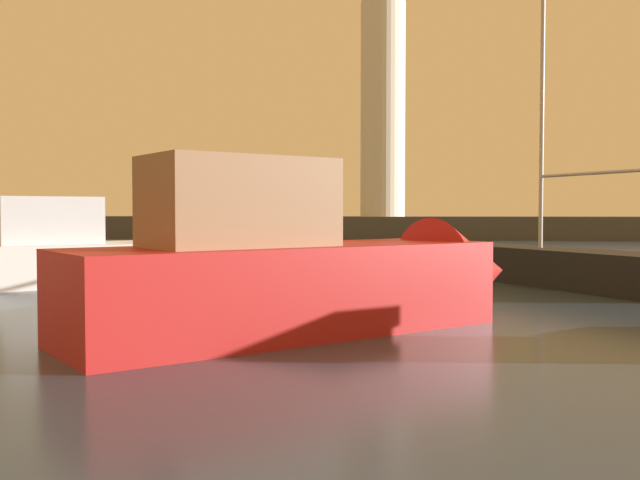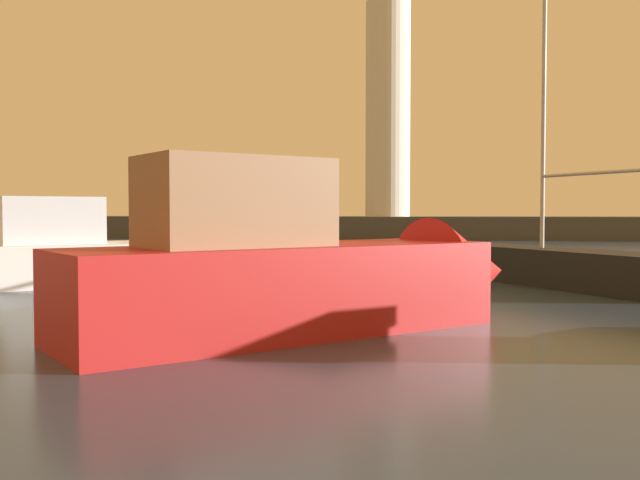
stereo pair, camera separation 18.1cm
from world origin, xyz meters
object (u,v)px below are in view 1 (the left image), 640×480
(lighthouse, at_px, (383,93))
(motorboat_2, at_px, (331,272))
(sailboat_moored, at_px, (559,265))
(mooring_buoy, at_px, (75,253))

(lighthouse, distance_m, motorboat_2, 43.12)
(lighthouse, relative_size, motorboat_2, 2.39)
(sailboat_moored, distance_m, mooring_buoy, 16.78)
(mooring_buoy, bearing_deg, lighthouse, 71.55)
(lighthouse, height_order, sailboat_moored, lighthouse)
(motorboat_2, bearing_deg, lighthouse, 91.35)
(lighthouse, relative_size, sailboat_moored, 1.60)
(lighthouse, bearing_deg, sailboat_moored, -79.49)
(motorboat_2, relative_size, sailboat_moored, 0.67)
(sailboat_moored, bearing_deg, motorboat_2, -123.88)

